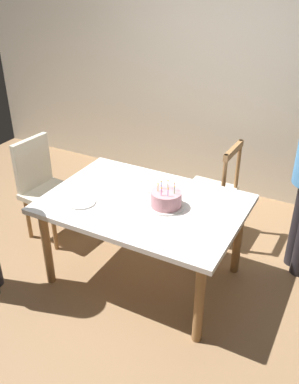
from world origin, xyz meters
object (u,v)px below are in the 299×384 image
object	(u,v)px
plate_far_side	(150,186)
chair_upholstered	(43,183)
dining_table	(144,211)
chair_spindle_back	(211,192)
plate_near_celebrant	(81,202)
birthday_cake	(166,199)

from	to	relation	value
plate_far_side	chair_upholstered	size ratio (longest dim) A/B	0.23
dining_table	chair_upholstered	world-z (taller)	chair_upholstered
plate_far_side	chair_spindle_back	distance (m)	0.74
plate_near_celebrant	birthday_cake	bearing A→B (deg)	23.12
dining_table	chair_upholstered	bearing A→B (deg)	172.97
chair_spindle_back	chair_upholstered	distance (m)	1.56
birthday_cake	chair_upholstered	bearing A→B (deg)	174.71
dining_table	chair_spindle_back	distance (m)	0.90
birthday_cake	plate_near_celebrant	size ratio (longest dim) A/B	1.27
chair_upholstered	birthday_cake	bearing A→B (deg)	-5.29
plate_far_side	chair_upholstered	xyz separation A→B (m)	(-1.07, -0.09, -0.20)
plate_far_side	chair_upholstered	bearing A→B (deg)	-174.93
dining_table	chair_upholstered	xyz separation A→B (m)	(-1.14, 0.14, -0.11)
birthday_cake	chair_upholstered	world-z (taller)	chair_upholstered
birthday_cake	plate_far_side	world-z (taller)	birthday_cake
dining_table	plate_near_celebrant	bearing A→B (deg)	-150.38
birthday_cake	plate_near_celebrant	bearing A→B (deg)	-156.88
chair_upholstered	plate_near_celebrant	bearing A→B (deg)	-27.34
dining_table	birthday_cake	xyz separation A→B (m)	(0.18, 0.02, 0.15)
chair_upholstered	plate_far_side	bearing A→B (deg)	5.07
birthday_cake	chair_upholstered	distance (m)	1.35
plate_far_side	chair_spindle_back	world-z (taller)	chair_spindle_back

